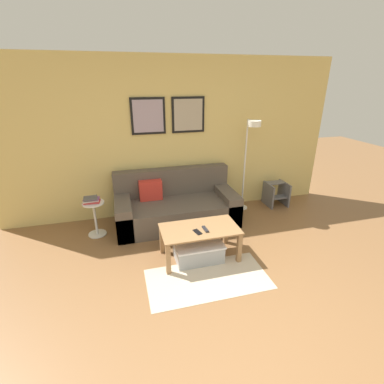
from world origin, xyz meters
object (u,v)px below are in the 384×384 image
coffee_table (200,234)px  step_stool (276,193)px  couch (176,206)px  book_stack (91,200)px  cell_phone (197,232)px  side_table (95,216)px  remote_control (205,229)px  floor_lamp (250,145)px  storage_bin (198,251)px

coffee_table → step_stool: 2.21m
couch → book_stack: couch is taller
book_stack → cell_phone: bearing=-38.9°
side_table → remote_control: side_table is taller
couch → coffee_table: bearing=-84.9°
cell_phone → step_stool: 2.31m
book_stack → side_table: bearing=-28.0°
floor_lamp → book_stack: bearing=-176.9°
couch → cell_phone: (0.04, -1.14, 0.16)m
side_table → cell_phone: size_ratio=3.80×
couch → step_stool: couch is taller
storage_bin → book_stack: 1.73m
couch → side_table: couch is taller
floor_lamp → cell_phone: size_ratio=11.42×
remote_control → step_stool: bearing=31.4°
cell_phone → step_stool: (1.90, 1.30, -0.21)m
storage_bin → floor_lamp: 1.98m
couch → side_table: bearing=-175.3°
remote_control → step_stool: size_ratio=0.35×
floor_lamp → side_table: floor_lamp is taller
cell_phone → storage_bin: bearing=45.5°
storage_bin → remote_control: remote_control is taller
book_stack → remote_control: book_stack is taller
book_stack → coffee_table: bearing=-35.3°
couch → coffee_table: size_ratio=1.92×
book_stack → cell_phone: book_stack is taller
floor_lamp → side_table: (-2.51, -0.15, -0.88)m
storage_bin → cell_phone: cell_phone is taller
remote_control → book_stack: bearing=140.2°
coffee_table → remote_control: size_ratio=6.64×
couch → book_stack: bearing=-175.8°
storage_bin → floor_lamp: bearing=43.4°
coffee_table → side_table: 1.64m
remote_control → floor_lamp: bearing=41.8°
book_stack → floor_lamp: bearing=3.1°
cell_phone → couch: bearing=77.8°
storage_bin → step_stool: (1.87, 1.26, 0.10)m
couch → coffee_table: 1.06m
step_stool → couch: bearing=-175.3°
storage_bin → side_table: (-1.31, 1.00, 0.19)m
coffee_table → book_stack: bearing=144.7°
step_stool → storage_bin: bearing=-146.1°
book_stack → step_stool: (3.20, 0.25, -0.34)m
book_stack → storage_bin: bearing=-37.2°
coffee_table → storage_bin: size_ratio=1.60×
storage_bin → step_stool: 2.26m
book_stack → cell_phone: size_ratio=1.71×
couch → storage_bin: bearing=-86.6°
storage_bin → remote_control: 0.33m
side_table → book_stack: bearing=152.0°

